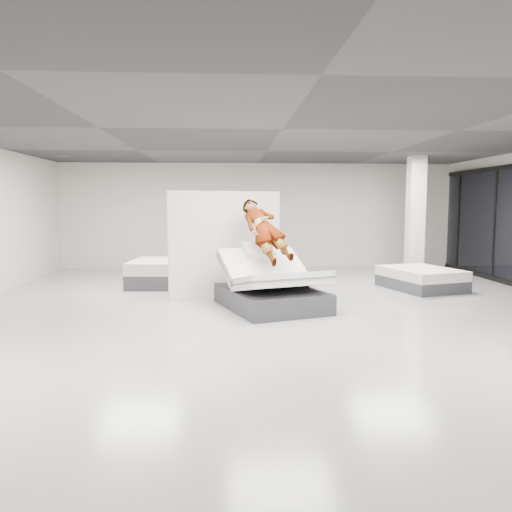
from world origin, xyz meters
name	(u,v)px	position (x,y,z in m)	size (l,w,h in m)	color
room	(282,226)	(0.00, 0.00, 1.60)	(14.00, 14.04, 3.20)	#A6A59C
hero_bed	(271,288)	(-0.10, 0.87, 0.40)	(2.20, 2.52, 1.22)	#36363B
person	(265,240)	(-0.21, 1.17, 1.28)	(0.65, 0.43, 1.79)	slate
remote	(283,253)	(0.12, 0.91, 1.05)	(0.05, 0.14, 0.03)	black
divider_panel	(226,244)	(-0.97, 2.17, 1.12)	(2.46, 0.11, 2.23)	silver
flat_bed_right_far	(421,279)	(3.54, 2.79, 0.24)	(1.77, 2.07, 0.49)	#36363B
flat_bed_left_far	(179,273)	(-2.11, 3.63, 0.31)	(2.36, 1.85, 0.62)	#36363B
column	(415,218)	(4.00, 4.50, 1.60)	(0.40, 0.40, 3.20)	silver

